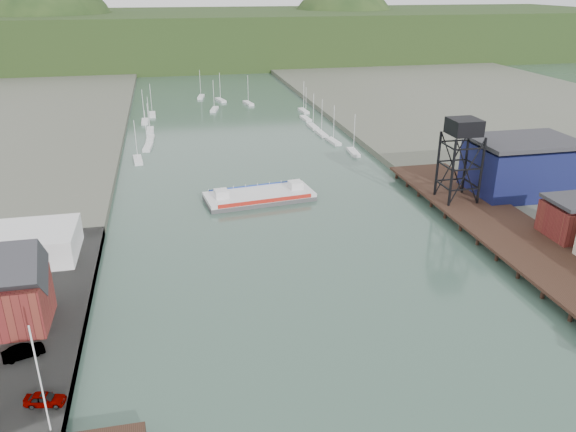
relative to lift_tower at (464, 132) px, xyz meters
name	(u,v)px	position (x,y,z in m)	size (l,w,h in m)	color
west_quay	(1,380)	(-75.00, -38.00, -14.85)	(16.00, 80.00, 1.60)	slate
east_pier	(501,225)	(2.00, -13.00, -13.75)	(14.00, 70.00, 2.45)	black
white_shed	(17,245)	(-79.00, -8.00, -11.80)	(18.00, 12.00, 4.50)	silver
flagpole	(40,380)	(-68.00, -48.00, -8.05)	(0.16, 0.16, 12.00)	silver
lift_tower	(464,132)	(0.00, 0.00, 0.00)	(6.50, 6.50, 16.00)	black
blue_shed	(521,167)	(15.00, 2.00, -8.59)	(20.50, 14.50, 11.30)	#0C1336
marina_sailboats	(231,123)	(-34.92, 80.46, -15.30)	(57.71, 92.65, 0.90)	silver
distant_hills	(189,41)	(-38.98, 243.35, -5.27)	(500.00, 120.00, 80.00)	black
chain_ferry	(259,196)	(-37.15, 12.96, -14.73)	(23.01, 11.47, 3.18)	#464648
car_west_a	(45,399)	(-69.07, -44.12, -13.35)	(1.66, 4.12, 1.40)	#999999
car_west_b	(23,352)	(-72.92, -35.20, -13.30)	(1.59, 4.56, 1.50)	#999999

